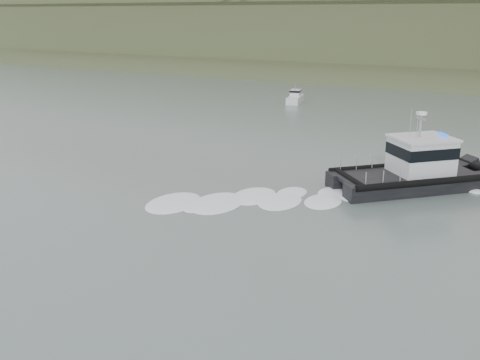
# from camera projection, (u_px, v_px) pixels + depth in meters

# --- Properties ---
(ground) EXTENTS (400.00, 400.00, 0.00)m
(ground) POSITION_uv_depth(u_px,v_px,m) (201.00, 255.00, 29.13)
(ground) COLOR #4A5852
(ground) RESTS_ON ground
(headlands) EXTENTS (500.00, 105.36, 27.12)m
(headlands) POSITION_uv_depth(u_px,v_px,m) (476.00, 37.00, 132.00)
(headlands) COLOR #394728
(headlands) RESTS_ON ground
(patrol_boat) EXTENTS (11.93, 11.73, 5.96)m
(patrol_boat) POSITION_uv_depth(u_px,v_px,m) (416.00, 168.00, 40.09)
(patrol_boat) COLOR black
(patrol_boat) RESTS_ON ground
(motorboat) EXTENTS (2.89, 5.51, 2.89)m
(motorboat) POSITION_uv_depth(u_px,v_px,m) (295.00, 98.00, 78.60)
(motorboat) COLOR silver
(motorboat) RESTS_ON ground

